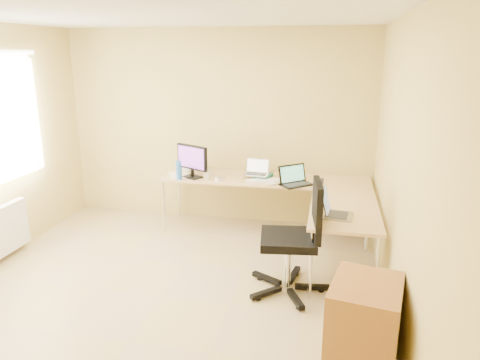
% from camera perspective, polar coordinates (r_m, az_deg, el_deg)
% --- Properties ---
extents(floor, '(4.50, 4.50, 0.00)m').
position_cam_1_polar(floor, '(4.55, -9.93, -14.39)').
color(floor, tan).
rests_on(floor, ground).
extents(ceiling, '(4.50, 4.50, 0.00)m').
position_cam_1_polar(ceiling, '(3.95, -11.82, 20.30)').
color(ceiling, white).
rests_on(ceiling, ground).
extents(wall_back, '(4.50, 0.00, 4.50)m').
position_cam_1_polar(wall_back, '(6.15, -2.89, 6.74)').
color(wall_back, tan).
rests_on(wall_back, ground).
extents(wall_right, '(0.00, 4.50, 4.50)m').
position_cam_1_polar(wall_right, '(3.81, 19.94, 0.09)').
color(wall_right, tan).
rests_on(wall_right, ground).
extents(desk_main, '(2.65, 0.70, 0.73)m').
position_cam_1_polar(desk_main, '(5.86, 3.15, -3.17)').
color(desk_main, tan).
rests_on(desk_main, ground).
extents(desk_return, '(0.70, 1.30, 0.73)m').
position_cam_1_polar(desk_return, '(4.88, 12.87, -7.59)').
color(desk_return, tan).
rests_on(desk_return, ground).
extents(monitor, '(0.52, 0.38, 0.43)m').
position_cam_1_polar(monitor, '(5.74, -6.09, 2.38)').
color(monitor, black).
rests_on(monitor, desk_main).
extents(book_stack, '(0.24, 0.30, 0.04)m').
position_cam_1_polar(book_stack, '(5.76, 2.95, 0.53)').
color(book_stack, teal).
rests_on(book_stack, desk_main).
extents(laptop_center, '(0.33, 0.27, 0.20)m').
position_cam_1_polar(laptop_center, '(5.69, 2.07, 1.62)').
color(laptop_center, '#BCBCBC').
rests_on(laptop_center, desk_main).
extents(laptop_black, '(0.47, 0.46, 0.24)m').
position_cam_1_polar(laptop_black, '(5.44, 7.19, 0.56)').
color(laptop_black, black).
rests_on(laptop_black, desk_main).
extents(keyboard, '(0.49, 0.29, 0.02)m').
position_cam_1_polar(keyboard, '(5.60, 3.25, -0.05)').
color(keyboard, white).
rests_on(keyboard, desk_main).
extents(mouse, '(0.11, 0.08, 0.04)m').
position_cam_1_polar(mouse, '(5.45, 4.06, -0.43)').
color(mouse, silver).
rests_on(mouse, desk_main).
extents(mug, '(0.11, 0.11, 0.10)m').
position_cam_1_polar(mug, '(5.70, -4.23, 0.62)').
color(mug, silver).
rests_on(mug, desk_main).
extents(cd_stack, '(0.14, 0.14, 0.03)m').
position_cam_1_polar(cd_stack, '(5.65, -2.63, 0.17)').
color(cd_stack, silver).
rests_on(cd_stack, desk_main).
extents(water_bottle, '(0.08, 0.08, 0.24)m').
position_cam_1_polar(water_bottle, '(5.69, -7.77, 1.23)').
color(water_bottle, blue).
rests_on(water_bottle, desk_main).
extents(papers, '(0.36, 0.41, 0.01)m').
position_cam_1_polar(papers, '(5.92, -7.78, 0.64)').
color(papers, white).
rests_on(papers, desk_main).
extents(white_box, '(0.25, 0.21, 0.08)m').
position_cam_1_polar(white_box, '(6.18, -6.76, 1.65)').
color(white_box, silver).
rests_on(white_box, desk_main).
extents(desk_fan, '(0.26, 0.26, 0.26)m').
position_cam_1_polar(desk_fan, '(6.12, -5.61, 2.42)').
color(desk_fan, white).
rests_on(desk_fan, desk_main).
extents(black_cup, '(0.08, 0.08, 0.11)m').
position_cam_1_polar(black_cup, '(5.40, 10.25, -0.40)').
color(black_cup, '#282525').
rests_on(black_cup, desk_main).
extents(laptop_return, '(0.39, 0.32, 0.24)m').
position_cam_1_polar(laptop_return, '(4.47, 12.24, -3.09)').
color(laptop_return, '#A4A5B7').
rests_on(laptop_return, desk_return).
extents(office_chair, '(0.76, 0.76, 1.14)m').
position_cam_1_polar(office_chair, '(4.39, 6.12, -8.06)').
color(office_chair, black).
rests_on(office_chair, ground).
extents(cabinet, '(0.56, 0.65, 0.79)m').
position_cam_1_polar(cabinet, '(3.45, 15.35, -18.40)').
color(cabinet, brown).
rests_on(cabinet, ground).
extents(radiator, '(0.09, 0.80, 0.55)m').
position_cam_1_polar(radiator, '(5.71, -28.03, -5.78)').
color(radiator, white).
rests_on(radiator, ground).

